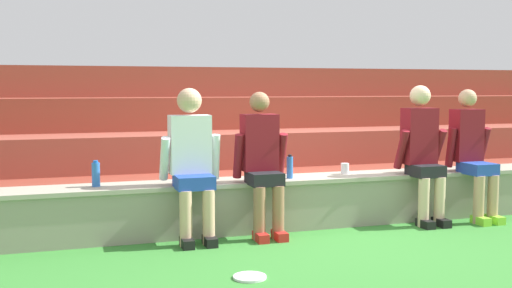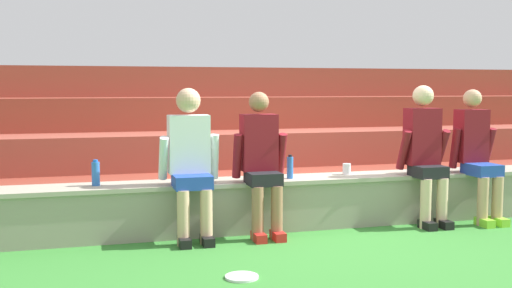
# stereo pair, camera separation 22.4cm
# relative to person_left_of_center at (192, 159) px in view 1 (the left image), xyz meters

# --- Properties ---
(ground_plane) EXTENTS (80.00, 80.00, 0.00)m
(ground_plane) POSITION_rel_person_left_of_center_xyz_m (1.25, -0.01, -0.75)
(ground_plane) COLOR #388433
(stone_seating_wall) EXTENTS (9.00, 0.48, 0.50)m
(stone_seating_wall) POSITION_rel_person_left_of_center_xyz_m (1.25, 0.22, -0.48)
(stone_seating_wall) COLOR gray
(stone_seating_wall) RESTS_ON ground
(brick_bleachers) EXTENTS (10.80, 3.16, 1.68)m
(brick_bleachers) POSITION_rel_person_left_of_center_xyz_m (1.25, 2.67, -0.12)
(brick_bleachers) COLOR brown
(brick_bleachers) RESTS_ON ground
(person_left_of_center) EXTENTS (0.55, 0.56, 1.39)m
(person_left_of_center) POSITION_rel_person_left_of_center_xyz_m (0.00, 0.00, 0.00)
(person_left_of_center) COLOR #DBAD89
(person_left_of_center) RESTS_ON ground
(person_center) EXTENTS (0.51, 0.53, 1.35)m
(person_center) POSITION_rel_person_left_of_center_xyz_m (0.67, -0.02, -0.04)
(person_center) COLOR #996B4C
(person_center) RESTS_ON ground
(person_right_of_center) EXTENTS (0.51, 0.51, 1.42)m
(person_right_of_center) POSITION_rel_person_left_of_center_xyz_m (2.40, -0.02, 0.00)
(person_right_of_center) COLOR beige
(person_right_of_center) RESTS_ON ground
(person_far_right) EXTENTS (0.49, 0.60, 1.37)m
(person_far_right) POSITION_rel_person_left_of_center_xyz_m (3.02, -0.01, -0.03)
(person_far_right) COLOR tan
(person_far_right) RESTS_ON ground
(water_bottle_near_right) EXTENTS (0.07, 0.07, 0.24)m
(water_bottle_near_right) POSITION_rel_person_left_of_center_xyz_m (-0.83, 0.23, -0.14)
(water_bottle_near_right) COLOR blue
(water_bottle_near_right) RESTS_ON stone_seating_wall
(water_bottle_center_gap) EXTENTS (0.06, 0.06, 0.24)m
(water_bottle_center_gap) POSITION_rel_person_left_of_center_xyz_m (1.02, 0.16, -0.14)
(water_bottle_center_gap) COLOR blue
(water_bottle_center_gap) RESTS_ON stone_seating_wall
(plastic_cup_middle) EXTENTS (0.08, 0.08, 0.11)m
(plastic_cup_middle) POSITION_rel_person_left_of_center_xyz_m (1.67, 0.27, -0.19)
(plastic_cup_middle) COLOR white
(plastic_cup_middle) RESTS_ON stone_seating_wall
(frisbee) EXTENTS (0.25, 0.25, 0.02)m
(frisbee) POSITION_rel_person_left_of_center_xyz_m (0.16, -1.24, -0.74)
(frisbee) COLOR white
(frisbee) RESTS_ON ground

